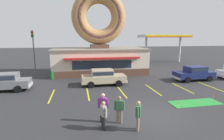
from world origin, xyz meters
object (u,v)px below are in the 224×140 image
object	(u,v)px
car_grey	(4,81)
car_champagne	(103,77)
pedestrian_leather_jacket_man	(103,106)
pedestrian_clipboard_woman	(103,114)
golf_ball	(186,103)
car_navy	(194,73)
pedestrian_hooded_kid	(119,108)
putting_flag_pin	(214,95)
pedestrian_blue_sweater_man	(138,114)
trash_bin	(52,75)
traffic_light_pole	(33,45)

from	to	relation	value
car_grey	car_champagne	bearing A→B (deg)	1.58
pedestrian_leather_jacket_man	pedestrian_clipboard_woman	xyz separation A→B (m)	(-0.10, -0.82, -0.11)
golf_ball	car_navy	size ratio (longest dim) A/B	0.01
pedestrian_hooded_kid	car_grey	bearing A→B (deg)	137.98
putting_flag_pin	pedestrian_clipboard_woman	size ratio (longest dim) A/B	0.36
pedestrian_clipboard_woman	pedestrian_leather_jacket_man	bearing A→B (deg)	83.35
car_grey	pedestrian_blue_sweater_man	world-z (taller)	same
car_champagne	trash_bin	size ratio (longest dim) A/B	4.68
car_champagne	pedestrian_leather_jacket_man	size ratio (longest dim) A/B	2.67
car_grey	car_champagne	world-z (taller)	same
pedestrian_hooded_kid	car_champagne	bearing A→B (deg)	88.08
putting_flag_pin	car_champagne	distance (m)	9.79
golf_ball	car_grey	world-z (taller)	car_grey
trash_bin	car_champagne	bearing A→B (deg)	-33.68
car_navy	car_champagne	xyz separation A→B (m)	(-10.35, 0.01, 0.00)
car_grey	pedestrian_clipboard_woman	distance (m)	11.50
traffic_light_pole	trash_bin	bearing A→B (deg)	-61.83
golf_ball	pedestrian_clipboard_woman	size ratio (longest dim) A/B	0.03
car_champagne	pedestrian_blue_sweater_man	world-z (taller)	same
putting_flag_pin	pedestrian_leather_jacket_man	bearing A→B (deg)	-168.83
golf_ball	pedestrian_hooded_kid	distance (m)	5.93
car_grey	pedestrian_blue_sweater_man	size ratio (longest dim) A/B	2.88
pedestrian_blue_sweater_man	pedestrian_hooded_kid	distance (m)	1.24
pedestrian_clipboard_woman	traffic_light_pole	world-z (taller)	traffic_light_pole
pedestrian_leather_jacket_man	car_champagne	bearing A→B (deg)	81.68
car_grey	pedestrian_clipboard_woman	size ratio (longest dim) A/B	2.99
car_grey	traffic_light_pole	bearing A→B (deg)	87.34
putting_flag_pin	pedestrian_leather_jacket_man	xyz separation A→B (m)	(-8.75, -1.73, 0.51)
pedestrian_hooded_kid	traffic_light_pole	distance (m)	19.71
car_champagne	pedestrian_blue_sweater_man	bearing A→B (deg)	-86.95
trash_bin	traffic_light_pole	world-z (taller)	traffic_light_pole
pedestrian_clipboard_woman	traffic_light_pole	bearing A→B (deg)	112.04
car_grey	trash_bin	distance (m)	5.30
golf_ball	traffic_light_pole	xyz separation A→B (m)	(-13.86, 15.66, 3.66)
golf_ball	traffic_light_pole	size ratio (longest dim) A/B	0.01
golf_ball	pedestrian_clipboard_woman	world-z (taller)	pedestrian_clipboard_woman
pedestrian_leather_jacket_man	car_navy	bearing A→B (deg)	34.36
traffic_light_pole	car_champagne	bearing A→B (deg)	-47.76
pedestrian_hooded_kid	trash_bin	distance (m)	12.93
car_grey	car_navy	xyz separation A→B (m)	(19.40, 0.24, 0.00)
golf_ball	pedestrian_clipboard_woman	bearing A→B (deg)	-158.85
car_navy	pedestrian_clipboard_woman	size ratio (longest dim) A/B	2.99
pedestrian_hooded_kid	putting_flag_pin	bearing A→B (deg)	14.35
car_champagne	car_grey	bearing A→B (deg)	-178.42
putting_flag_pin	pedestrian_leather_jacket_man	distance (m)	8.94
putting_flag_pin	pedestrian_blue_sweater_man	world-z (taller)	pedestrian_blue_sweater_man
putting_flag_pin	traffic_light_pole	distance (m)	22.75
car_champagne	pedestrian_blue_sweater_man	xyz separation A→B (m)	(0.49, -9.14, 0.01)
pedestrian_clipboard_woman	pedestrian_hooded_kid	bearing A→B (deg)	28.72
car_navy	golf_ball	bearing A→B (deg)	-129.56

